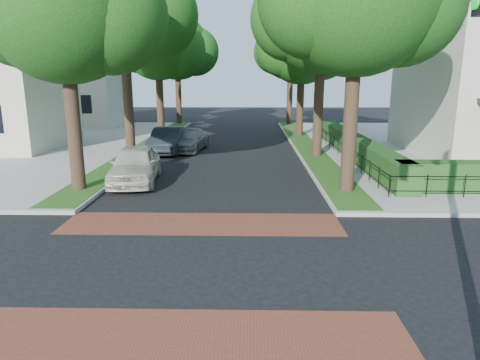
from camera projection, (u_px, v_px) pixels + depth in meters
The scene contains 18 objects.
ground at pixel (188, 266), 10.79m from camera, with size 120.00×120.00×0.00m, color black.
crosswalk_far at pixel (202, 224), 13.90m from camera, with size 9.00×2.20×0.01m, color brown.
crosswalk_near at pixel (164, 342), 7.68m from camera, with size 9.00×2.20×0.01m, color brown.
grass_strip_ne at pixel (306, 145), 29.21m from camera, with size 1.60×29.80×0.02m, color #1D4914.
grass_strip_nw at pixel (149, 144), 29.44m from camera, with size 1.60×29.80×0.02m, color #1D4914.
tree_right_mid at pixel (324, 15), 23.64m from camera, with size 8.25×7.09×11.22m.
tree_right_far at pixel (303, 47), 32.62m from camera, with size 7.25×6.23×9.74m.
tree_right_back at pixel (292, 50), 41.29m from camera, with size 7.50×6.45×10.20m.
tree_left_near at pixel (68, 6), 16.24m from camera, with size 7.50×6.45×10.20m.
tree_left_mid at pixel (126, 9), 23.78m from camera, with size 8.00×6.88×11.48m.
tree_left_far at pixel (159, 44), 32.79m from camera, with size 7.00×6.02×9.86m.
tree_left_back at pixel (178, 48), 41.49m from camera, with size 7.75×6.66×10.44m.
hedge_main_road at pixel (354, 146), 25.04m from camera, with size 1.00×18.00×1.20m, color #1C4116.
fence_main_road at pixel (341, 148), 25.09m from camera, with size 0.06×18.00×0.90m, color black, non-canonical shape.
house_left_far at pixel (73, 73), 41.05m from camera, with size 10.00×9.00×10.14m.
parked_car_front at pixel (135, 165), 19.17m from camera, with size 1.97×4.89×1.67m, color beige.
parked_car_middle at pixel (167, 140), 26.77m from camera, with size 1.70×4.87×1.61m, color #1D252C.
parked_car_rear at pixel (189, 140), 27.82m from camera, with size 1.91×4.70×1.36m, color slate.
Camera 1 is at (1.52, -9.96, 4.62)m, focal length 32.00 mm.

